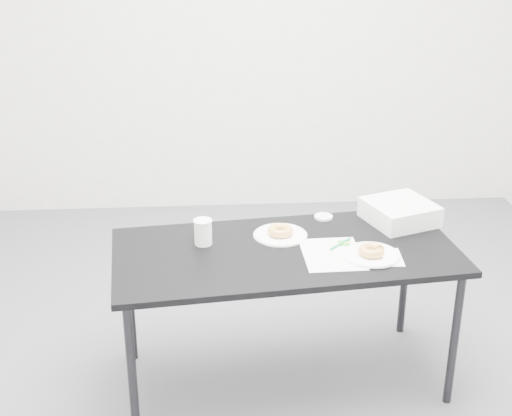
{
  "coord_description": "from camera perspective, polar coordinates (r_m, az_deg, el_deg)",
  "views": [
    {
      "loc": [
        -0.23,
        -2.89,
        2.05
      ],
      "look_at": [
        -0.03,
        0.02,
        0.81
      ],
      "focal_mm": 50.0,
      "sensor_mm": 36.0,
      "label": 1
    }
  ],
  "objects": [
    {
      "name": "floor",
      "position": [
        3.55,
        0.55,
        -12.27
      ],
      "size": [
        4.0,
        4.0,
        0.0
      ],
      "primitive_type": "plane",
      "color": "#535358",
      "rests_on": "ground"
    },
    {
      "name": "wall_back",
      "position": [
        4.94,
        -1.25,
        14.89
      ],
      "size": [
        4.0,
        0.02,
        2.7
      ],
      "primitive_type": "cube",
      "color": "white",
      "rests_on": "floor"
    },
    {
      "name": "table",
      "position": [
        3.12,
        2.37,
        -4.15
      ],
      "size": [
        1.55,
        0.85,
        0.68
      ],
      "rotation": [
        0.0,
        0.0,
        0.11
      ],
      "color": "black",
      "rests_on": "floor"
    },
    {
      "name": "scorecard",
      "position": [
        3.06,
        6.11,
        -3.69
      ],
      "size": [
        0.26,
        0.32,
        0.0
      ],
      "primitive_type": "cube",
      "rotation": [
        0.0,
        0.0,
        0.02
      ],
      "color": "white",
      "rests_on": "table"
    },
    {
      "name": "logo_patch",
      "position": [
        3.16,
        7.07,
        -2.8
      ],
      "size": [
        0.05,
        0.05,
        0.0
      ],
      "primitive_type": "cube",
      "rotation": [
        0.0,
        0.0,
        0.02
      ],
      "color": "green",
      "rests_on": "scorecard"
    },
    {
      "name": "pen",
      "position": [
        3.15,
        6.77,
        -2.86
      ],
      "size": [
        0.11,
        0.11,
        0.01
      ],
      "primitive_type": "cylinder",
      "rotation": [
        0.0,
        1.57,
        0.77
      ],
      "color": "#0D9049",
      "rests_on": "scorecard"
    },
    {
      "name": "napkin",
      "position": [
        3.07,
        10.03,
        -3.91
      ],
      "size": [
        0.18,
        0.18,
        0.0
      ],
      "primitive_type": "cube",
      "rotation": [
        0.0,
        0.0,
        -0.07
      ],
      "color": "white",
      "rests_on": "table"
    },
    {
      "name": "plate_near",
      "position": [
        3.07,
        9.21,
        -3.73
      ],
      "size": [
        0.24,
        0.24,
        0.01
      ],
      "primitive_type": "cylinder",
      "color": "white",
      "rests_on": "napkin"
    },
    {
      "name": "donut_near",
      "position": [
        3.06,
        9.23,
        -3.36
      ],
      "size": [
        0.13,
        0.13,
        0.04
      ],
      "primitive_type": "torus",
      "rotation": [
        0.0,
        0.0,
        -0.21
      ],
      "color": "#E49A48",
      "rests_on": "plate_near"
    },
    {
      "name": "plate_far",
      "position": [
        3.22,
        1.95,
        -2.18
      ],
      "size": [
        0.24,
        0.24,
        0.01
      ],
      "primitive_type": "cylinder",
      "color": "white",
      "rests_on": "table"
    },
    {
      "name": "donut_far",
      "position": [
        3.21,
        1.96,
        -1.82
      ],
      "size": [
        0.13,
        0.13,
        0.04
      ],
      "primitive_type": "torus",
      "rotation": [
        0.0,
        0.0,
        0.14
      ],
      "color": "#E49A48",
      "rests_on": "plate_far"
    },
    {
      "name": "coffee_cup",
      "position": [
        3.12,
        -4.26,
        -1.93
      ],
      "size": [
        0.08,
        0.08,
        0.12
      ],
      "primitive_type": "cylinder",
      "color": "white",
      "rests_on": "table"
    },
    {
      "name": "cup_lid",
      "position": [
        3.41,
        5.42,
        -0.71
      ],
      "size": [
        0.09,
        0.09,
        0.01
      ],
      "primitive_type": "cylinder",
      "color": "white",
      "rests_on": "table"
    },
    {
      "name": "bakery_box",
      "position": [
        3.41,
        11.42,
        -0.32
      ],
      "size": [
        0.37,
        0.37,
        0.1
      ],
      "primitive_type": "cube",
      "rotation": [
        0.0,
        0.0,
        0.35
      ],
      "color": "white",
      "rests_on": "table"
    }
  ]
}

